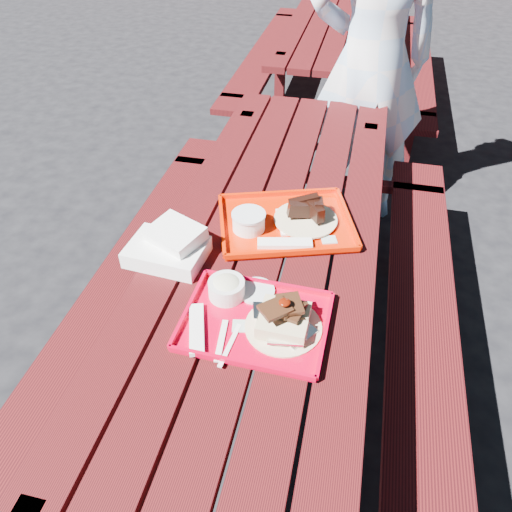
% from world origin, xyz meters
% --- Properties ---
extents(ground, '(60.00, 60.00, 0.00)m').
position_xyz_m(ground, '(0.00, 0.00, 0.00)').
color(ground, black).
rests_on(ground, ground).
extents(picnic_table_near, '(1.41, 2.40, 0.75)m').
position_xyz_m(picnic_table_near, '(-0.00, 0.00, 0.56)').
color(picnic_table_near, '#4B0E0F').
rests_on(picnic_table_near, ground).
extents(picnic_table_far, '(1.41, 2.40, 0.75)m').
position_xyz_m(picnic_table_far, '(-0.00, 2.80, 0.56)').
color(picnic_table_far, '#4B0E0F').
rests_on(picnic_table_far, ground).
extents(near_tray, '(0.41, 0.35, 0.13)m').
position_xyz_m(near_tray, '(0.05, -0.34, 0.78)').
color(near_tray, red).
rests_on(near_tray, picnic_table_near).
extents(far_tray, '(0.54, 0.48, 0.08)m').
position_xyz_m(far_tray, '(0.04, 0.10, 0.77)').
color(far_tray, red).
rests_on(far_tray, picnic_table_near).
extents(white_cloth, '(0.26, 0.23, 0.10)m').
position_xyz_m(white_cloth, '(-0.29, -0.14, 0.79)').
color(white_cloth, white).
rests_on(white_cloth, picnic_table_near).
extents(person, '(0.76, 0.61, 1.82)m').
position_xyz_m(person, '(0.25, 1.34, 0.91)').
color(person, '#BBDBFD').
rests_on(person, ground).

